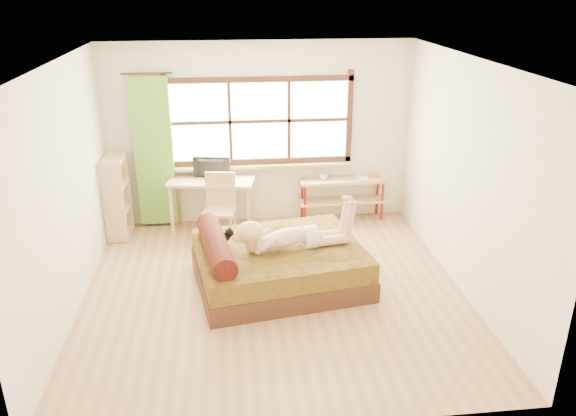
{
  "coord_description": "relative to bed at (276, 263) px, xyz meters",
  "views": [
    {
      "loc": [
        -0.48,
        -5.87,
        3.48
      ],
      "look_at": [
        0.19,
        0.2,
        0.99
      ],
      "focal_mm": 35.0,
      "sensor_mm": 36.0,
      "label": 1
    }
  ],
  "objects": [
    {
      "name": "curtain",
      "position": [
        -1.59,
        1.94,
        0.88
      ],
      "size": [
        0.55,
        0.1,
        2.2
      ],
      "primitive_type": "cube",
      "color": "#4F9B2A",
      "rests_on": "wall_back"
    },
    {
      "name": "floor",
      "position": [
        -0.04,
        -0.19,
        -0.27
      ],
      "size": [
        4.5,
        4.5,
        0.0
      ],
      "primitive_type": "plane",
      "color": "#9E754C",
      "rests_on": "ground"
    },
    {
      "name": "ceiling",
      "position": [
        -0.04,
        -0.19,
        2.43
      ],
      "size": [
        4.5,
        4.5,
        0.0
      ],
      "primitive_type": "plane",
      "rotation": [
        3.14,
        0.0,
        0.0
      ],
      "color": "white",
      "rests_on": "wall_back"
    },
    {
      "name": "woman",
      "position": [
        0.2,
        -0.04,
        0.52
      ],
      "size": [
        1.43,
        0.62,
        0.59
      ],
      "primitive_type": null,
      "rotation": [
        0.0,
        0.0,
        0.16
      ],
      "color": "tan",
      "rests_on": "bed"
    },
    {
      "name": "wall_back",
      "position": [
        -0.04,
        2.06,
        1.08
      ],
      "size": [
        4.5,
        0.0,
        4.5
      ],
      "primitive_type": "plane",
      "rotation": [
        1.57,
        0.0,
        0.0
      ],
      "color": "silver",
      "rests_on": "floor"
    },
    {
      "name": "book",
      "position": [
        1.4,
        1.88,
        0.4
      ],
      "size": [
        0.19,
        0.25,
        0.02
      ],
      "primitive_type": "imported",
      "rotation": [
        0.0,
        0.0,
        0.03
      ],
      "color": "gray",
      "rests_on": "pipe_shelf"
    },
    {
      "name": "kitten",
      "position": [
        -0.67,
        0.11,
        0.34
      ],
      "size": [
        0.31,
        0.17,
        0.24
      ],
      "primitive_type": null,
      "rotation": [
        0.0,
        0.0,
        0.16
      ],
      "color": "black",
      "rests_on": "bed"
    },
    {
      "name": "window",
      "position": [
        -0.04,
        2.03,
        1.24
      ],
      "size": [
        2.8,
        0.16,
        1.46
      ],
      "color": "#FFEDBF",
      "rests_on": "wall_back"
    },
    {
      "name": "wall_front",
      "position": [
        -0.04,
        -2.44,
        1.08
      ],
      "size": [
        4.5,
        0.0,
        4.5
      ],
      "primitive_type": "plane",
      "rotation": [
        -1.57,
        0.0,
        0.0
      ],
      "color": "silver",
      "rests_on": "floor"
    },
    {
      "name": "wall_left",
      "position": [
        -2.29,
        -0.19,
        1.08
      ],
      "size": [
        0.0,
        4.5,
        4.5
      ],
      "primitive_type": "plane",
      "rotation": [
        1.57,
        0.0,
        1.57
      ],
      "color": "silver",
      "rests_on": "floor"
    },
    {
      "name": "monitor",
      "position": [
        -0.78,
        1.81,
        0.66
      ],
      "size": [
        0.55,
        0.16,
        0.31
      ],
      "primitive_type": "imported",
      "rotation": [
        0.0,
        0.0,
        2.97
      ],
      "color": "black",
      "rests_on": "desk"
    },
    {
      "name": "cup",
      "position": [
        0.9,
        1.88,
        0.44
      ],
      "size": [
        0.12,
        0.12,
        0.09
      ],
      "primitive_type": "imported",
      "rotation": [
        0.0,
        0.0,
        0.03
      ],
      "color": "gray",
      "rests_on": "pipe_shelf"
    },
    {
      "name": "chair",
      "position": [
        -0.67,
        1.4,
        0.27
      ],
      "size": [
        0.5,
        0.5,
        0.96
      ],
      "rotation": [
        0.0,
        0.0,
        -0.17
      ],
      "color": "tan",
      "rests_on": "floor"
    },
    {
      "name": "bookshelf",
      "position": [
        -2.12,
        1.61,
        0.34
      ],
      "size": [
        0.31,
        0.53,
        1.2
      ],
      "rotation": [
        0.0,
        0.0,
        -0.03
      ],
      "color": "tan",
      "rests_on": "floor"
    },
    {
      "name": "bed",
      "position": [
        0.0,
        0.0,
        0.0
      ],
      "size": [
        2.21,
        1.88,
        0.75
      ],
      "rotation": [
        0.0,
        0.0,
        0.16
      ],
      "color": "#32180F",
      "rests_on": "floor"
    },
    {
      "name": "desk",
      "position": [
        -0.78,
        1.76,
        0.4
      ],
      "size": [
        1.31,
        0.76,
        0.77
      ],
      "rotation": [
        0.0,
        0.0,
        -0.17
      ],
      "color": "tan",
      "rests_on": "floor"
    },
    {
      "name": "pipe_shelf",
      "position": [
        1.21,
        1.88,
        0.22
      ],
      "size": [
        1.33,
        0.36,
        0.75
      ],
      "rotation": [
        0.0,
        0.0,
        0.03
      ],
      "color": "tan",
      "rests_on": "floor"
    },
    {
      "name": "wall_right",
      "position": [
        2.21,
        -0.19,
        1.08
      ],
      "size": [
        0.0,
        4.5,
        4.5
      ],
      "primitive_type": "plane",
      "rotation": [
        1.57,
        0.0,
        -1.57
      ],
      "color": "silver",
      "rests_on": "floor"
    }
  ]
}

